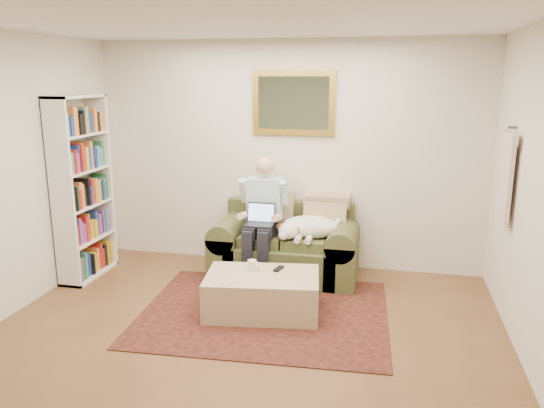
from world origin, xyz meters
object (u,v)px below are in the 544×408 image
(sofa, at_px, (285,252))
(seated_man, at_px, (261,220))
(laptop, at_px, (260,219))
(sleeping_dog, at_px, (310,227))
(bookshelf, at_px, (82,188))
(ottoman, at_px, (262,294))
(coffee_mug, at_px, (252,265))

(sofa, xyz_separation_m, seated_man, (-0.24, -0.15, 0.40))
(sofa, relative_size, seated_man, 1.19)
(laptop, relative_size, sleeping_dog, 0.47)
(sofa, height_order, seated_man, seated_man)
(bookshelf, bearing_deg, sleeping_dog, 8.81)
(seated_man, xyz_separation_m, bookshelf, (-1.94, -0.32, 0.33))
(sofa, bearing_deg, sleeping_dog, -15.74)
(sleeping_dog, bearing_deg, ottoman, -108.52)
(ottoman, height_order, bookshelf, bookshelf)
(sofa, relative_size, bookshelf, 0.80)
(laptop, distance_m, coffee_mug, 0.75)
(sofa, relative_size, coffee_mug, 15.94)
(sofa, height_order, ottoman, sofa)
(sleeping_dog, relative_size, coffee_mug, 6.56)
(coffee_mug, bearing_deg, laptop, 97.51)
(seated_man, relative_size, laptop, 4.33)
(sleeping_dog, height_order, ottoman, sleeping_dog)
(coffee_mug, bearing_deg, ottoman, -38.33)
(sofa, xyz_separation_m, coffee_mug, (-0.15, -0.90, 0.16))
(seated_man, bearing_deg, ottoman, -75.72)
(seated_man, bearing_deg, coffee_mug, -83.10)
(seated_man, relative_size, sleeping_dog, 2.04)
(bookshelf, bearing_deg, coffee_mug, -12.19)
(sofa, distance_m, sleeping_dog, 0.45)
(seated_man, relative_size, coffee_mug, 13.41)
(seated_man, distance_m, laptop, 0.07)
(sleeping_dog, xyz_separation_m, bookshelf, (-2.46, -0.38, 0.39))
(sofa, xyz_separation_m, bookshelf, (-2.17, -0.46, 0.73))
(laptop, xyz_separation_m, sleeping_dog, (0.52, 0.13, -0.09))
(sleeping_dog, bearing_deg, coffee_mug, -117.91)
(coffee_mug, bearing_deg, sleeping_dog, 62.09)
(laptop, bearing_deg, bookshelf, -172.53)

